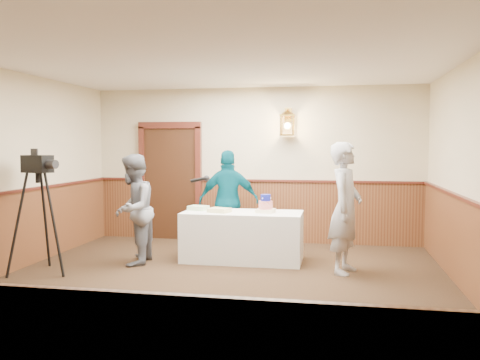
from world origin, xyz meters
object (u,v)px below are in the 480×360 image
Objects in this scene: display_table at (242,236)px; tv_camera_rig at (39,221)px; tiered_cake at (266,205)px; assistant_p at (229,201)px; sheet_cake_yellow at (219,210)px; interviewer at (133,209)px; sheet_cake_green at (198,208)px; baker at (345,208)px.

display_table is 1.11× the size of tv_camera_rig.
tiered_cake is 0.91m from assistant_p.
interviewer is at bearing -160.88° from sheet_cake_yellow.
assistant_p is (1.20, 1.11, 0.02)m from interviewer.
sheet_cake_yellow is at bearing 103.56° from interviewer.
interviewer reaches higher than sheet_cake_green.
baker is at bearing -10.91° from sheet_cake_yellow.
interviewer is 1.00× the size of tv_camera_rig.
display_table is at bearing 103.12° from interviewer.
tiered_cake is 1.08m from sheet_cake_green.
assistant_p is at bearing 90.19° from sheet_cake_yellow.
sheet_cake_green is 2.31m from baker.
assistant_p reaches higher than tv_camera_rig.
display_table is 0.54m from sheet_cake_yellow.
interviewer is 0.97× the size of assistant_p.
interviewer is at bearing -143.08° from sheet_cake_green.
tv_camera_rig is (-1.05, -0.76, -0.09)m from interviewer.
baker reaches higher than tv_camera_rig.
tv_camera_rig is at bearing -59.82° from interviewer.
sheet_cake_green is (-1.07, 0.09, -0.07)m from tiered_cake.
tiered_cake reaches higher than display_table.
tiered_cake is 0.70m from sheet_cake_yellow.
sheet_cake_yellow is at bearing 42.59° from tv_camera_rig.
tv_camera_rig is (-2.60, -1.28, 0.36)m from display_table.
display_table is 2.92m from tv_camera_rig.
sheet_cake_yellow is 0.43m from sheet_cake_green.
tv_camera_rig reaches higher than tiered_cake.
baker is (1.86, -0.36, 0.12)m from sheet_cake_yellow.
sheet_cake_yellow is 1.90m from baker.
interviewer is at bearing 35.10° from assistant_p.
display_table is 1.69m from interviewer.
interviewer reaches higher than sheet_cake_yellow.
assistant_p reaches higher than interviewer.
baker reaches higher than interviewer.
assistant_p is 1.03× the size of tv_camera_rig.
tiered_cake is 0.18× the size of tv_camera_rig.
sheet_cake_yellow is 0.19× the size of tv_camera_rig.
baker reaches higher than sheet_cake_green.
baker is 2.14m from assistant_p.
tiered_cake is at bearing 0.78° from display_table.
tv_camera_rig is at bearing 116.11° from baker.
tiered_cake is 0.94× the size of sheet_cake_yellow.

